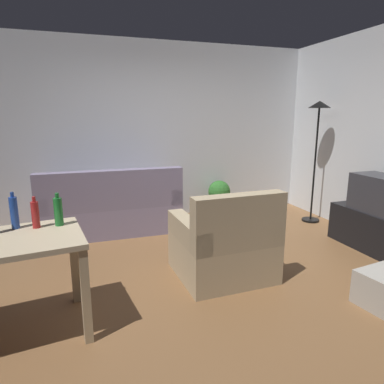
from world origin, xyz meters
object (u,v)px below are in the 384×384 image
at_px(bottle_blue, 14,212).
at_px(bottle_red, 35,214).
at_px(tv, 380,194).
at_px(potted_plant, 219,195).
at_px(armchair, 225,247).
at_px(tv_stand, 375,231).
at_px(bottle_green, 58,211).
at_px(couch, 111,211).
at_px(torchiere_lamp, 318,129).

bearing_deg(bottle_blue, bottle_red, -12.75).
height_order(tv, bottle_blue, bottle_blue).
bearing_deg(potted_plant, bottle_red, -137.77).
relative_size(armchair, bottle_red, 3.77).
xyz_separation_m(potted_plant, bottle_blue, (-2.62, -2.21, 0.56)).
distance_m(tv_stand, potted_plant, 2.33).
relative_size(tv, potted_plant, 1.05).
bearing_deg(bottle_green, bottle_blue, 175.37).
xyz_separation_m(couch, bottle_blue, (-0.87, -1.90, 0.58)).
relative_size(tv_stand, bottle_green, 4.21).
distance_m(couch, bottle_green, 2.08).
height_order(bottle_blue, bottle_green, bottle_blue).
distance_m(armchair, bottle_red, 1.77).
xyz_separation_m(tv_stand, tv, (0.00, 0.00, 0.46)).
bearing_deg(torchiere_lamp, bottle_red, -158.25).
xyz_separation_m(tv, armchair, (-2.02, -0.08, -0.38)).
bearing_deg(armchair, bottle_green, 4.62).
bearing_deg(bottle_green, potted_plant, 44.09).
height_order(couch, tv_stand, couch).
bearing_deg(armchair, tv_stand, -179.96).
bearing_deg(couch, bottle_green, 74.02).
xyz_separation_m(tv_stand, bottle_red, (-3.69, -0.27, 0.63)).
relative_size(tv, bottle_green, 2.30).
distance_m(couch, bottle_blue, 2.17).
distance_m(bottle_blue, bottle_green, 0.32).
height_order(tv, potted_plant, tv).
bearing_deg(bottle_green, bottle_red, -177.09).
bearing_deg(tv, bottle_red, 94.14).
xyz_separation_m(armchair, bottle_green, (-1.51, -0.18, 0.55)).
xyz_separation_m(armchair, bottle_red, (-1.67, -0.19, 0.55)).
xyz_separation_m(tv, bottle_blue, (-3.85, -0.23, 0.19)).
height_order(torchiere_lamp, armchair, torchiere_lamp).
distance_m(torchiere_lamp, bottle_green, 3.86).
relative_size(torchiere_lamp, bottle_green, 6.93).
relative_size(armchair, bottle_green, 3.57).
relative_size(torchiere_lamp, bottle_red, 7.32).
bearing_deg(tv_stand, bottle_green, 94.20).
bearing_deg(torchiere_lamp, tv, -89.83).
height_order(tv, bottle_red, bottle_red).
xyz_separation_m(tv_stand, potted_plant, (-1.22, 1.98, 0.09)).
relative_size(tv_stand, bottle_blue, 3.85).
height_order(potted_plant, bottle_green, bottle_green).
bearing_deg(bottle_red, couch, 69.68).
xyz_separation_m(couch, tv_stand, (2.98, -1.67, -0.07)).
bearing_deg(tv_stand, couch, 60.78).
bearing_deg(bottle_green, tv, 4.20).
bearing_deg(tv_stand, torchiere_lamp, 0.00).
bearing_deg(bottle_red, bottle_blue, 167.25).
height_order(tv_stand, armchair, armchair).
bearing_deg(torchiere_lamp, armchair, -147.55).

